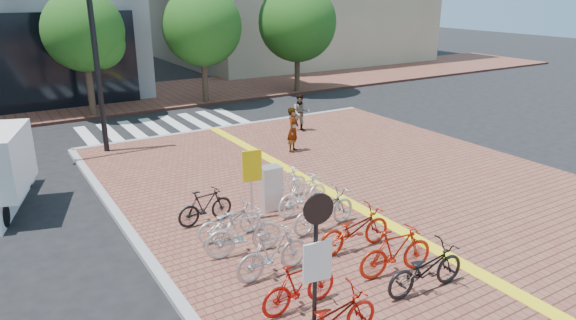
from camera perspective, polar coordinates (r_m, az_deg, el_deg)
ground at (r=12.64m, az=5.61°, el=-10.49°), size 120.00×120.00×0.00m
kerb_north at (r=23.71m, az=-6.12°, el=3.69°), size 14.00×0.25×0.15m
far_sidewalk at (r=31.09m, az=-18.48°, el=6.40°), size 70.00×8.00×0.15m
crosswalk at (r=24.64m, az=-13.40°, el=3.69°), size 7.50×4.00×0.01m
street_trees at (r=28.80m, az=-7.50°, el=14.40°), size 16.20×4.60×6.35m
bike_0 at (r=9.45m, az=4.95°, el=-17.02°), size 1.87×0.71×0.97m
bike_1 at (r=10.21m, az=1.28°, el=-13.77°), size 1.72×0.55×1.03m
bike_2 at (r=11.26m, az=-1.72°, el=-10.26°), size 1.85×0.64×1.09m
bike_3 at (r=12.11m, az=-4.97°, el=-8.03°), size 1.93×0.79×1.13m
bike_4 at (r=12.96m, az=-6.54°, el=-6.75°), size 1.77×0.69×0.91m
bike_5 at (r=13.83m, az=-9.18°, el=-5.09°), size 1.62×0.58×0.95m
bike_6 at (r=11.11m, az=15.05°, el=-11.58°), size 1.98×0.78×1.02m
bike_7 at (r=11.54m, az=11.92°, el=-9.90°), size 1.88×0.77×1.10m
bike_8 at (r=12.41m, az=7.40°, el=-7.66°), size 2.00×0.74×1.04m
bike_9 at (r=13.33m, az=4.00°, el=-5.58°), size 2.08×0.92×1.06m
bike_10 at (r=14.24m, az=1.66°, el=-3.82°), size 1.89×0.85×1.10m
bike_11 at (r=15.18m, az=-0.41°, el=-2.62°), size 1.64×0.56×0.97m
pedestrian_a at (r=19.54m, az=0.57°, el=3.39°), size 0.74×0.70×1.71m
pedestrian_b at (r=22.41m, az=1.42°, el=5.27°), size 0.98×0.88×1.64m
utility_box at (r=14.43m, az=-1.93°, el=-3.14°), size 0.60×0.45×1.27m
yellow_sign at (r=13.57m, az=-4.08°, el=-1.35°), size 0.53×0.17×1.96m
notice_sign at (r=8.61m, az=3.21°, el=-10.28°), size 0.53×0.15×2.89m
traffic_light_pole at (r=19.94m, az=-25.36°, el=13.01°), size 3.61×1.39×6.72m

